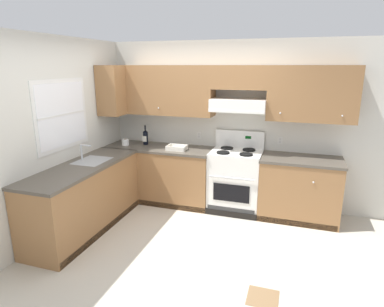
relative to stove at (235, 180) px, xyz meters
name	(u,v)px	position (x,y,z in m)	size (l,w,h in m)	color
ground_plane	(171,243)	(-0.56, -1.25, -0.48)	(7.04, 7.04, 0.00)	beige
floor_accent_tile	(263,297)	(0.65, -1.93, -0.48)	(0.30, 0.30, 0.01)	olive
wall_back	(231,112)	(-0.16, 0.27, 1.00)	(4.68, 0.57, 2.55)	silver
wall_left	(68,128)	(-2.15, -1.03, 0.87)	(0.47, 4.00, 2.55)	silver
counter_back_run	(211,179)	(-0.39, -0.01, -0.03)	(3.60, 0.65, 0.91)	olive
counter_left_run	(85,197)	(-1.81, -1.25, -0.02)	(0.63, 1.91, 1.13)	olive
stove	(235,180)	(0.00, 0.00, 0.00)	(0.76, 0.62, 1.20)	white
wine_bottle	(146,137)	(-1.53, 0.08, 0.56)	(0.08, 0.08, 0.32)	black
bowl	(177,148)	(-0.91, -0.09, 0.46)	(0.30, 0.22, 0.07)	white
paper_towel_roll	(125,142)	(-1.82, -0.07, 0.48)	(0.12, 0.12, 0.10)	white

